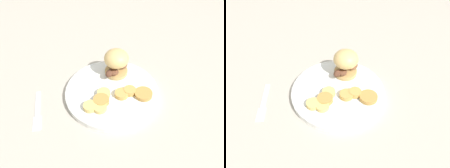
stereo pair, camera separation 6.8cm
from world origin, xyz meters
TOP-DOWN VIEW (x-y plane):
  - ground_plane at (0.00, 0.00)m, footprint 4.00×4.00m
  - dinner_plate at (0.00, 0.00)m, footprint 0.30×0.30m
  - sandwich at (0.07, -0.05)m, footprint 0.08×0.11m
  - potato_round_0 at (-0.04, -0.04)m, footprint 0.04×0.04m
  - potato_round_1 at (-0.01, 0.03)m, footprint 0.04×0.04m
  - potato_round_2 at (-0.04, 0.09)m, footprint 0.04×0.04m
  - potato_round_3 at (-0.05, 0.07)m, footprint 0.04×0.04m
  - potato_round_4 at (-0.04, -0.01)m, footprint 0.04×0.04m
  - potato_round_5 at (-0.03, 0.05)m, footprint 0.05×0.05m
  - potato_round_6 at (-0.07, -0.07)m, footprint 0.06×0.06m
  - fork at (0.05, 0.23)m, footprint 0.15×0.06m

SIDE VIEW (x-z plane):
  - ground_plane at x=0.00m, z-range 0.00..0.00m
  - fork at x=0.05m, z-range 0.00..0.00m
  - dinner_plate at x=0.00m, z-range 0.00..0.02m
  - potato_round_6 at x=-0.07m, z-range 0.02..0.03m
  - potato_round_3 at x=-0.05m, z-range 0.02..0.03m
  - potato_round_2 at x=-0.04m, z-range 0.02..0.03m
  - potato_round_4 at x=-0.04m, z-range 0.02..0.03m
  - potato_round_1 at x=-0.01m, z-range 0.02..0.03m
  - potato_round_5 at x=-0.03m, z-range 0.02..0.04m
  - potato_round_0 at x=-0.04m, z-range 0.02..0.04m
  - sandwich at x=0.07m, z-range 0.02..0.11m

